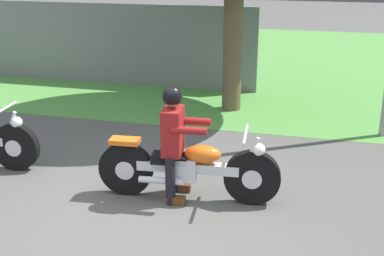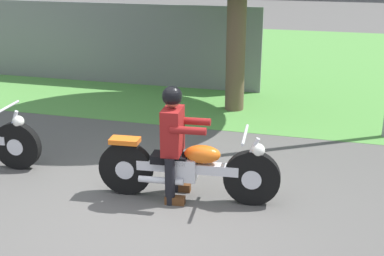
{
  "view_description": "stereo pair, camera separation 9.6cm",
  "coord_description": "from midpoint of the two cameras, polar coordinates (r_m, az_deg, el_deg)",
  "views": [
    {
      "loc": [
        1.89,
        -4.9,
        2.89
      ],
      "look_at": [
        0.42,
        0.76,
        0.85
      ],
      "focal_mm": 47.59,
      "sensor_mm": 36.0,
      "label": 1
    },
    {
      "loc": [
        1.98,
        -4.87,
        2.89
      ],
      "look_at": [
        0.42,
        0.76,
        0.85
      ],
      "focal_mm": 47.59,
      "sensor_mm": 36.0,
      "label": 2
    }
  ],
  "objects": [
    {
      "name": "ground",
      "position": [
        6.0,
        -5.46,
        -9.65
      ],
      "size": [
        120.0,
        120.0,
        0.0
      ],
      "primitive_type": "plane",
      "color": "#565451"
    },
    {
      "name": "grass_verge",
      "position": [
        14.42,
        7.51,
        7.55
      ],
      "size": [
        60.0,
        12.0,
        0.01
      ],
      "primitive_type": "cube",
      "color": "#549342",
      "rests_on": "ground"
    },
    {
      "name": "motorcycle_lead",
      "position": [
        6.17,
        0.0,
        -4.51
      ],
      "size": [
        2.23,
        0.66,
        0.9
      ],
      "rotation": [
        0.0,
        0.0,
        0.09
      ],
      "color": "black",
      "rests_on": "ground"
    },
    {
      "name": "rider_lead",
      "position": [
        6.04,
        -1.56,
        -0.7
      ],
      "size": [
        0.57,
        0.49,
        1.42
      ],
      "rotation": [
        0.0,
        0.0,
        0.09
      ],
      "color": "black",
      "rests_on": "ground"
    },
    {
      "name": "fence_segment",
      "position": [
        11.83,
        -9.19,
        9.33
      ],
      "size": [
        7.0,
        0.06,
        1.8
      ],
      "primitive_type": "cube",
      "color": "slate",
      "rests_on": "ground"
    }
  ]
}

